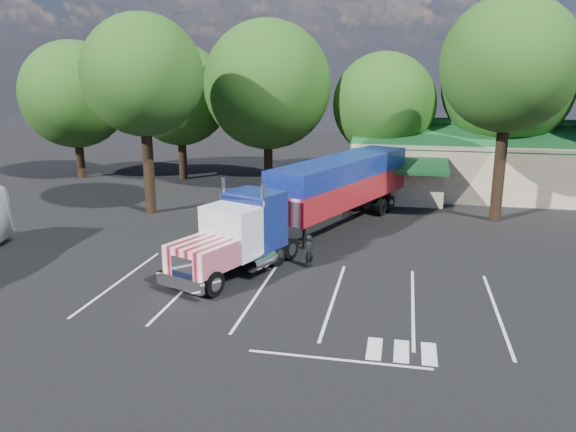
% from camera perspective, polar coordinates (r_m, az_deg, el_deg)
% --- Properties ---
extents(ground, '(120.00, 120.00, 0.00)m').
position_cam_1_polar(ground, '(29.48, -0.05, -3.45)').
color(ground, black).
rests_on(ground, ground).
extents(event_hall, '(24.20, 14.12, 5.55)m').
position_cam_1_polar(event_hall, '(46.47, 21.64, 4.97)').
color(event_hall, beige).
rests_on(event_hall, ground).
extents(tree_row_a, '(9.00, 9.00, 11.68)m').
position_cam_1_polar(tree_row_a, '(52.02, -20.89, 11.45)').
color(tree_row_a, black).
rests_on(tree_row_a, ground).
extents(tree_row_b, '(8.40, 8.40, 11.35)m').
position_cam_1_polar(tree_row_b, '(49.02, -10.94, 11.96)').
color(tree_row_b, black).
rests_on(tree_row_b, ground).
extents(tree_row_c, '(10.00, 10.00, 13.05)m').
position_cam_1_polar(tree_row_c, '(44.97, -2.09, 13.15)').
color(tree_row_c, black).
rests_on(tree_row_c, ground).
extents(tree_row_d, '(8.00, 8.00, 10.60)m').
position_cam_1_polar(tree_row_d, '(45.05, 9.74, 11.11)').
color(tree_row_d, black).
rests_on(tree_row_d, ground).
extents(tree_row_e, '(9.60, 9.60, 12.90)m').
position_cam_1_polar(tree_row_e, '(46.03, 21.37, 12.29)').
color(tree_row_e, black).
rests_on(tree_row_e, ground).
extents(tree_near_left, '(7.60, 7.60, 12.65)m').
position_cam_1_polar(tree_near_left, '(37.20, -14.53, 13.63)').
color(tree_near_left, black).
rests_on(tree_near_left, ground).
extents(tree_near_right, '(8.00, 8.00, 13.50)m').
position_cam_1_polar(tree_near_right, '(36.40, 21.56, 14.12)').
color(tree_near_right, black).
rests_on(tree_near_right, ground).
extents(semi_truck, '(10.03, 19.88, 4.29)m').
position_cam_1_polar(semi_truck, '(31.64, 3.21, 2.32)').
color(semi_truck, black).
rests_on(semi_truck, ground).
extents(woman, '(0.50, 0.65, 1.59)m').
position_cam_1_polar(woman, '(26.71, 2.26, -3.60)').
color(woman, black).
rests_on(woman, ground).
extents(bicycle, '(1.11, 1.74, 0.87)m').
position_cam_1_polar(bicycle, '(36.70, 5.28, 0.80)').
color(bicycle, black).
rests_on(bicycle, ground).
extents(silver_sedan, '(4.77, 3.30, 1.49)m').
position_cam_1_polar(silver_sedan, '(42.29, 10.56, 2.87)').
color(silver_sedan, '#B1B4B9').
rests_on(silver_sedan, ground).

